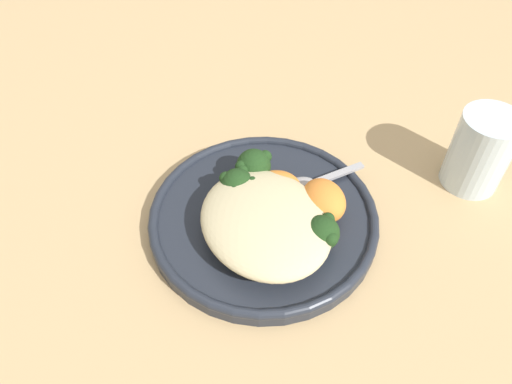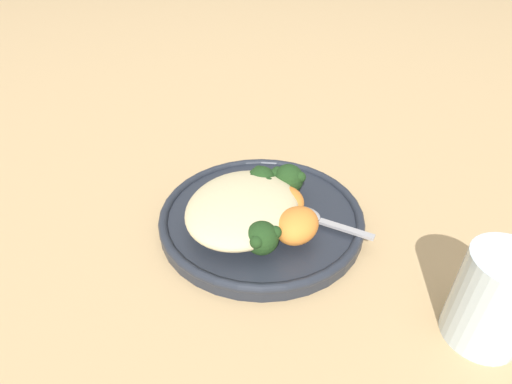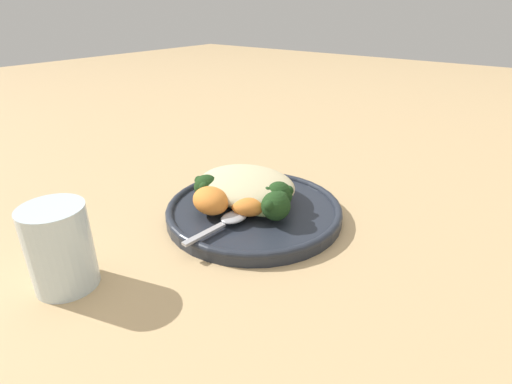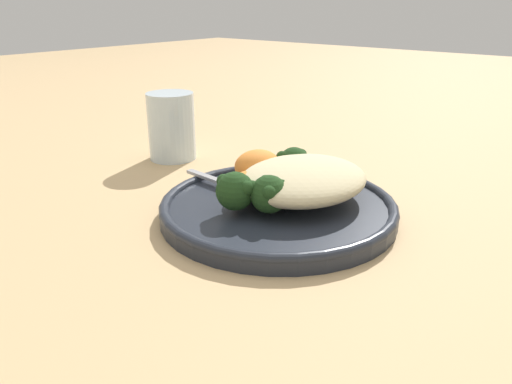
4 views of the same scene
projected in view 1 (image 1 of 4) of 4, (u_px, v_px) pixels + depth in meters
name	position (u px, v px, depth m)	size (l,w,h in m)	color
ground_plane	(247.00, 220.00, 0.60)	(4.00, 4.00, 0.00)	tan
plate	(263.00, 218.00, 0.59)	(0.27, 0.27, 0.02)	#232833
quinoa_mound	(265.00, 222.00, 0.55)	(0.16, 0.14, 0.04)	beige
broccoli_stalk_0	(257.00, 169.00, 0.60)	(0.08, 0.05, 0.04)	#ADC675
broccoli_stalk_1	(244.00, 185.00, 0.58)	(0.07, 0.08, 0.04)	#ADC675
broccoli_stalk_2	(251.00, 207.00, 0.57)	(0.03, 0.08, 0.03)	#ADC675
broccoli_stalk_3	(277.00, 234.00, 0.54)	(0.10, 0.09, 0.03)	#ADC675
broccoli_stalk_4	(316.00, 228.00, 0.54)	(0.11, 0.04, 0.04)	#ADC675
sweet_potato_chunk_0	(279.00, 187.00, 0.59)	(0.05, 0.04, 0.03)	orange
sweet_potato_chunk_1	(324.00, 200.00, 0.57)	(0.06, 0.05, 0.04)	orange
spoon	(307.00, 185.00, 0.60)	(0.03, 0.11, 0.01)	#A3A3A8
water_glass	(480.00, 151.00, 0.61)	(0.07, 0.07, 0.10)	silver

